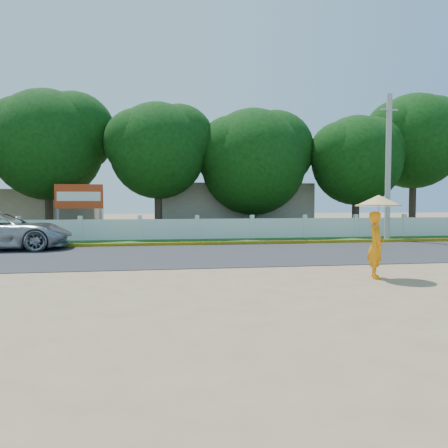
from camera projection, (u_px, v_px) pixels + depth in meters
name	position (u px, v px, depth m)	size (l,w,h in m)	color
ground	(235.00, 274.00, 12.27)	(120.00, 120.00, 0.00)	#9E8460
road	(214.00, 254.00, 16.71)	(60.00, 7.00, 0.02)	#38383A
grass_verge	(200.00, 242.00, 21.89)	(60.00, 3.50, 0.03)	#2D601E
curb	(204.00, 244.00, 20.21)	(40.00, 0.18, 0.16)	yellow
fence	(197.00, 229.00, 23.29)	(40.00, 0.10, 1.10)	silver
building_near	(231.00, 208.00, 30.41)	(10.00, 6.00, 3.20)	#B7AD99
building_far	(38.00, 211.00, 29.38)	(8.00, 5.00, 2.80)	#B7AD99
utility_pole	(388.00, 168.00, 22.42)	(0.28, 0.28, 7.51)	#989896
monk_with_parasol	(377.00, 224.00, 11.52)	(1.21, 1.21, 2.21)	orange
billboard	(79.00, 199.00, 23.32)	(2.50, 0.13, 2.95)	gray
tree_row	(234.00, 154.00, 26.14)	(40.16, 7.11, 8.94)	#473828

